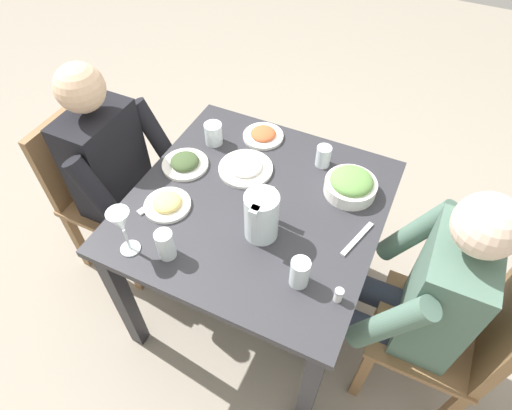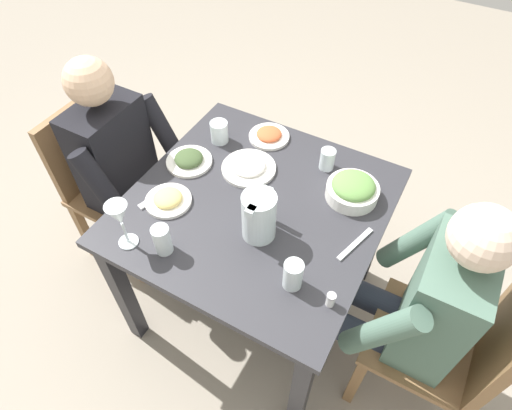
{
  "view_description": "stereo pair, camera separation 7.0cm",
  "coord_description": "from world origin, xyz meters",
  "px_view_note": "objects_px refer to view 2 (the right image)",
  "views": [
    {
      "loc": [
        -0.98,
        -0.46,
        1.99
      ],
      "look_at": [
        -0.01,
        -0.01,
        0.76
      ],
      "focal_mm": 30.45,
      "sensor_mm": 36.0,
      "label": 1
    },
    {
      "loc": [
        -0.94,
        -0.53,
        1.99
      ],
      "look_at": [
        -0.01,
        -0.01,
        0.76
      ],
      "focal_mm": 30.45,
      "sensor_mm": 36.0,
      "label": 2
    }
  ],
  "objects_px": {
    "water_pitcher": "(259,216)",
    "wine_glass": "(119,217)",
    "plate_rice_curry": "(269,135)",
    "water_glass_by_pitcher": "(293,275)",
    "dining_table": "(256,223)",
    "plate_yoghurt": "(249,167)",
    "water_glass_near_right": "(162,240)",
    "diner_far": "(132,171)",
    "diner_near": "(408,302)",
    "water_glass_far_right": "(219,132)",
    "water_glass_center": "(327,159)",
    "salt_shaker": "(331,300)",
    "chair_near": "(453,346)",
    "salad_bowl": "(353,189)",
    "plate_dolmas": "(189,160)",
    "plate_fries": "(168,199)",
    "chair_far": "(106,178)"
  },
  "relations": [
    {
      "from": "diner_far",
      "to": "water_glass_by_pitcher",
      "type": "relative_size",
      "value": 10.4
    },
    {
      "from": "dining_table",
      "to": "plate_dolmas",
      "type": "bearing_deg",
      "value": 80.13
    },
    {
      "from": "plate_yoghurt",
      "to": "dining_table",
      "type": "bearing_deg",
      "value": -141.67
    },
    {
      "from": "chair_near",
      "to": "diner_far",
      "type": "height_order",
      "value": "diner_far"
    },
    {
      "from": "water_glass_center",
      "to": "salt_shaker",
      "type": "height_order",
      "value": "water_glass_center"
    },
    {
      "from": "dining_table",
      "to": "diner_near",
      "type": "relative_size",
      "value": 0.81
    },
    {
      "from": "water_pitcher",
      "to": "plate_fries",
      "type": "height_order",
      "value": "water_pitcher"
    },
    {
      "from": "plate_fries",
      "to": "water_glass_far_right",
      "type": "bearing_deg",
      "value": 2.82
    },
    {
      "from": "salad_bowl",
      "to": "salt_shaker",
      "type": "relative_size",
      "value": 3.69
    },
    {
      "from": "plate_yoghurt",
      "to": "water_glass_far_right",
      "type": "bearing_deg",
      "value": 64.51
    },
    {
      "from": "plate_rice_curry",
      "to": "water_glass_center",
      "type": "relative_size",
      "value": 1.97
    },
    {
      "from": "dining_table",
      "to": "chair_near",
      "type": "xyz_separation_m",
      "value": [
        -0.05,
        -0.83,
        -0.15
      ]
    },
    {
      "from": "water_glass_center",
      "to": "wine_glass",
      "type": "bearing_deg",
      "value": 146.37
    },
    {
      "from": "chair_near",
      "to": "diner_far",
      "type": "distance_m",
      "value": 1.47
    },
    {
      "from": "wine_glass",
      "to": "salt_shaker",
      "type": "relative_size",
      "value": 3.63
    },
    {
      "from": "wine_glass",
      "to": "plate_fries",
      "type": "bearing_deg",
      "value": -2.34
    },
    {
      "from": "diner_near",
      "to": "water_glass_far_right",
      "type": "distance_m",
      "value": 1.0
    },
    {
      "from": "plate_rice_curry",
      "to": "salt_shaker",
      "type": "height_order",
      "value": "salt_shaker"
    },
    {
      "from": "water_pitcher",
      "to": "wine_glass",
      "type": "xyz_separation_m",
      "value": [
        -0.26,
        0.38,
        0.05
      ]
    },
    {
      "from": "plate_rice_curry",
      "to": "plate_fries",
      "type": "distance_m",
      "value": 0.54
    },
    {
      "from": "plate_yoghurt",
      "to": "water_glass_near_right",
      "type": "bearing_deg",
      "value": 173.23
    },
    {
      "from": "chair_near",
      "to": "water_glass_center",
      "type": "relative_size",
      "value": 9.61
    },
    {
      "from": "salad_bowl",
      "to": "salt_shaker",
      "type": "distance_m",
      "value": 0.47
    },
    {
      "from": "water_pitcher",
      "to": "chair_far",
      "type": "bearing_deg",
      "value": 83.11
    },
    {
      "from": "diner_far",
      "to": "plate_fries",
      "type": "bearing_deg",
      "value": -113.72
    },
    {
      "from": "diner_near",
      "to": "plate_dolmas",
      "type": "distance_m",
      "value": 0.99
    },
    {
      "from": "chair_near",
      "to": "water_glass_near_right",
      "type": "bearing_deg",
      "value": 106.35
    },
    {
      "from": "plate_rice_curry",
      "to": "chair_near",
      "type": "bearing_deg",
      "value": -112.66
    },
    {
      "from": "dining_table",
      "to": "plate_rice_curry",
      "type": "height_order",
      "value": "plate_rice_curry"
    },
    {
      "from": "plate_rice_curry",
      "to": "water_glass_by_pitcher",
      "type": "xyz_separation_m",
      "value": [
        -0.61,
        -0.41,
        0.04
      ]
    },
    {
      "from": "water_pitcher",
      "to": "water_glass_by_pitcher",
      "type": "relative_size",
      "value": 1.71
    },
    {
      "from": "salt_shaker",
      "to": "plate_fries",
      "type": "bearing_deg",
      "value": 81.91
    },
    {
      "from": "salad_bowl",
      "to": "water_glass_near_right",
      "type": "distance_m",
      "value": 0.72
    },
    {
      "from": "salad_bowl",
      "to": "plate_rice_curry",
      "type": "xyz_separation_m",
      "value": [
        0.15,
        0.44,
        -0.03
      ]
    },
    {
      "from": "diner_near",
      "to": "plate_yoghurt",
      "type": "bearing_deg",
      "value": 75.64
    },
    {
      "from": "plate_rice_curry",
      "to": "dining_table",
      "type": "bearing_deg",
      "value": -159.36
    },
    {
      "from": "diner_near",
      "to": "plate_fries",
      "type": "height_order",
      "value": "diner_near"
    },
    {
      "from": "plate_rice_curry",
      "to": "plate_dolmas",
      "type": "height_order",
      "value": "plate_dolmas"
    },
    {
      "from": "diner_near",
      "to": "wine_glass",
      "type": "bearing_deg",
      "value": 109.57
    },
    {
      "from": "wine_glass",
      "to": "diner_far",
      "type": "bearing_deg",
      "value": 41.63
    },
    {
      "from": "dining_table",
      "to": "water_glass_by_pitcher",
      "type": "distance_m",
      "value": 0.41
    },
    {
      "from": "diner_far",
      "to": "water_pitcher",
      "type": "bearing_deg",
      "value": -98.85
    },
    {
      "from": "dining_table",
      "to": "diner_far",
      "type": "distance_m",
      "value": 0.63
    },
    {
      "from": "water_pitcher",
      "to": "salt_shaker",
      "type": "distance_m",
      "value": 0.36
    },
    {
      "from": "chair_far",
      "to": "plate_yoghurt",
      "type": "xyz_separation_m",
      "value": [
        0.15,
        -0.72,
        0.28
      ]
    },
    {
      "from": "plate_dolmas",
      "to": "plate_yoghurt",
      "type": "bearing_deg",
      "value": -70.07
    },
    {
      "from": "plate_rice_curry",
      "to": "wine_glass",
      "type": "xyz_separation_m",
      "value": [
        -0.74,
        0.17,
        0.13
      ]
    },
    {
      "from": "salad_bowl",
      "to": "plate_dolmas",
      "type": "relative_size",
      "value": 1.05
    },
    {
      "from": "plate_yoghurt",
      "to": "water_glass_near_right",
      "type": "xyz_separation_m",
      "value": [
        -0.49,
        0.06,
        0.04
      ]
    },
    {
      "from": "plate_dolmas",
      "to": "water_glass_near_right",
      "type": "height_order",
      "value": "water_glass_near_right"
    }
  ]
}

